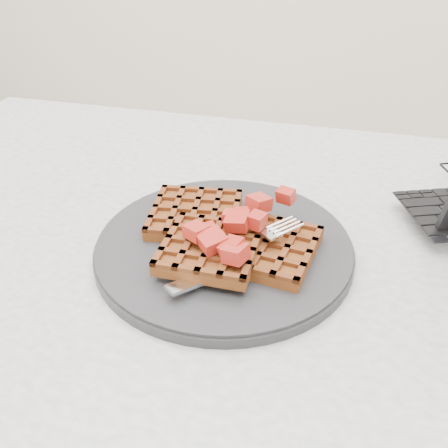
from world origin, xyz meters
name	(u,v)px	position (x,y,z in m)	size (l,w,h in m)	color
table	(256,327)	(0.00, 0.00, 0.64)	(1.20, 0.80, 0.75)	silver
plate	(224,247)	(-0.04, 0.00, 0.76)	(0.30, 0.30, 0.02)	#232326
waffles	(223,235)	(-0.04, -0.01, 0.78)	(0.21, 0.18, 0.03)	brown
strawberry_pile	(224,214)	(-0.04, 0.00, 0.80)	(0.15, 0.15, 0.02)	#8D0600
fork	(247,258)	(-0.01, -0.04, 0.77)	(0.02, 0.18, 0.02)	silver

